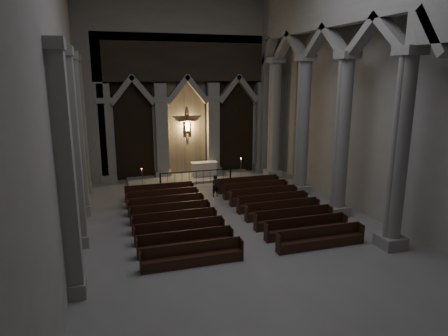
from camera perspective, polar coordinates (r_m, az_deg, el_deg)
name	(u,v)px	position (r m, az deg, el deg)	size (l,w,h in m)	color
room	(247,58)	(16.16, 3.34, 15.39)	(24.00, 24.10, 12.00)	gray
sanctuary_wall	(187,80)	(27.27, -5.35, 12.48)	(14.00, 0.77, 12.00)	gray
right_arcade	(350,55)	(19.89, 17.50, 15.10)	(1.00, 24.00, 12.00)	gray
left_pilasters	(76,145)	(18.95, -20.33, 3.07)	(0.60, 13.00, 8.03)	gray
sanctuary_step	(192,178)	(27.26, -4.65, -1.43)	(8.50, 2.60, 0.15)	gray
altar	(204,168)	(27.59, -2.86, -0.06)	(1.80, 0.72, 0.92)	silver
altar_rail	(196,175)	(25.80, -3.99, -1.03)	(4.73, 0.09, 0.93)	black
candle_stand_left	(142,183)	(25.46, -11.57, -2.10)	(0.22, 0.22, 1.27)	olive
candle_stand_right	(241,173)	(27.08, 2.43, -0.79)	(0.25, 0.25, 1.47)	olive
pews	(227,214)	(19.79, 0.43, -6.54)	(9.30, 8.95, 0.87)	black
worshipper	(216,186)	(23.20, -1.21, -2.60)	(0.47, 0.31, 1.28)	black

